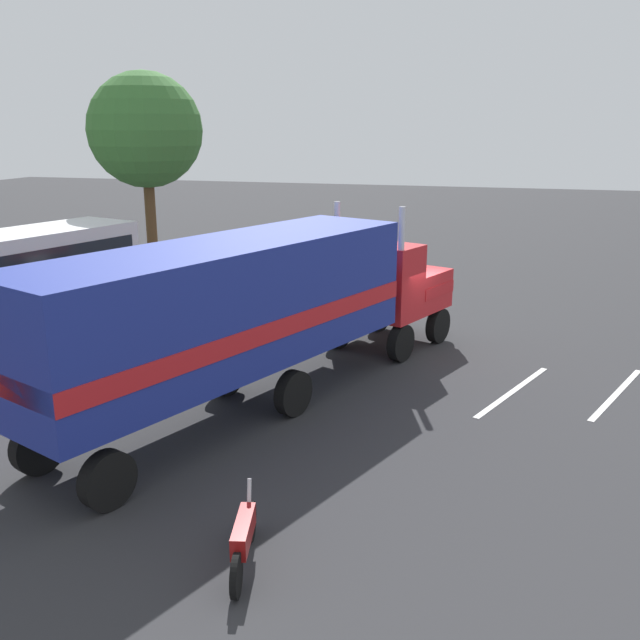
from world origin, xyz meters
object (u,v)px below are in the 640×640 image
person_bystander (269,322)px  motorcycle (244,538)px  semi_truck (260,304)px  tree_left (145,131)px

person_bystander → motorcycle: bearing=-162.1°
semi_truck → tree_left: tree_left is taller
semi_truck → person_bystander: bearing=17.4°
motorcycle → tree_left: bearing=32.6°
tree_left → person_bystander: bearing=-132.0°
semi_truck → person_bystander: 4.47m
person_bystander → tree_left: size_ratio=0.19×
motorcycle → tree_left: (17.20, 11.01, 5.95)m
semi_truck → motorcycle: 6.97m
person_bystander → tree_left: 11.71m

